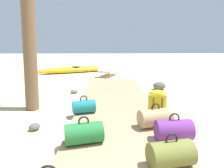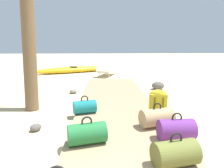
# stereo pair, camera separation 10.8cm
# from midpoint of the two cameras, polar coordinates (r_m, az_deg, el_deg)

# --- Properties ---
(ground_plane) EXTENTS (60.00, 60.00, 0.00)m
(ground_plane) POSITION_cam_midpoint_polar(r_m,az_deg,el_deg) (4.20, 2.49, -10.48)
(ground_plane) COLOR #D1BA8C
(boardwalk) EXTENTS (1.84, 7.73, 0.08)m
(boardwalk) POSITION_cam_midpoint_polar(r_m,az_deg,el_deg) (4.91, 1.87, -6.72)
(boardwalk) COLOR tan
(boardwalk) RESTS_ON ground
(backpack_yellow) EXTENTS (0.35, 0.26, 0.57)m
(backpack_yellow) POSITION_cam_midpoint_polar(r_m,az_deg,el_deg) (4.24, 13.27, -5.17)
(backpack_yellow) COLOR gold
(backpack_yellow) RESTS_ON boardwalk
(duffel_bag_tan) EXTENTS (0.65, 0.46, 0.44)m
(duffel_bag_tan) POSITION_cam_midpoint_polar(r_m,az_deg,el_deg) (3.78, 12.86, -9.28)
(duffel_bag_tan) COLOR tan
(duffel_bag_tan) RESTS_ON boardwalk
(duffel_bag_teal) EXTENTS (0.54, 0.40, 0.39)m
(duffel_bag_teal) POSITION_cam_midpoint_polar(r_m,az_deg,el_deg) (4.43, -7.23, -6.34)
(duffel_bag_teal) COLOR #197A7F
(duffel_bag_teal) RESTS_ON boardwalk
(duffel_bag_green) EXTENTS (0.62, 0.44, 0.43)m
(duffel_bag_green) POSITION_cam_midpoint_polar(r_m,az_deg,el_deg) (3.14, -6.90, -13.58)
(duffel_bag_green) COLOR #237538
(duffel_bag_green) RESTS_ON boardwalk
(duffel_bag_olive) EXTENTS (0.59, 0.42, 0.43)m
(duffel_bag_olive) POSITION_cam_midpoint_polar(r_m,az_deg,el_deg) (2.71, 17.36, -18.28)
(duffel_bag_olive) COLOR olive
(duffel_bag_olive) RESTS_ON boardwalk
(duffel_bag_purple) EXTENTS (0.56, 0.35, 0.44)m
(duffel_bag_purple) POSITION_cam_midpoint_polar(r_m,az_deg,el_deg) (3.37, 17.88, -12.20)
(duffel_bag_purple) COLOR #6B2D84
(duffel_bag_purple) RESTS_ON boardwalk
(lounge_chair) EXTENTS (1.09, 1.66, 0.78)m
(lounge_chair) POSITION_cam_midpoint_polar(r_m,az_deg,el_deg) (9.91, -0.61, 4.11)
(lounge_chair) COLOR white
(lounge_chair) RESTS_ON ground
(kayak) EXTENTS (4.21, 2.35, 0.34)m
(kayak) POSITION_cam_midpoint_polar(r_m,az_deg,el_deg) (11.32, -9.89, 4.01)
(kayak) COLOR gold
(kayak) RESTS_ON ground
(rock_left_mid) EXTENTS (0.32, 0.32, 0.13)m
(rock_left_mid) POSITION_cam_midpoint_polar(r_m,az_deg,el_deg) (6.60, -10.13, -2.01)
(rock_left_mid) COLOR gray
(rock_left_mid) RESTS_ON ground
(rock_left_near) EXTENTS (0.27, 0.28, 0.13)m
(rock_left_near) POSITION_cam_midpoint_polar(r_m,az_deg,el_deg) (4.02, -20.27, -11.22)
(rock_left_near) COLOR #5B5651
(rock_left_near) RESTS_ON ground
(rock_right_mid) EXTENTS (0.50, 0.46, 0.27)m
(rock_right_mid) POSITION_cam_midpoint_polar(r_m,az_deg,el_deg) (7.19, 13.59, -0.50)
(rock_right_mid) COLOR #5B5651
(rock_right_mid) RESTS_ON ground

